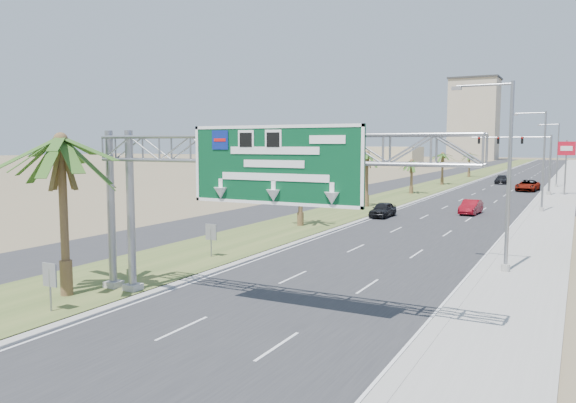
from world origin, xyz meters
The scene contains 24 objects.
road centered at (0.00, 110.00, 0.01)m, with size 12.00×300.00×0.02m, color #28282B.
sidewalk_right centered at (8.50, 110.00, 0.05)m, with size 4.00×300.00×0.10m, color #9E9B93.
median_grass centered at (-10.00, 110.00, 0.06)m, with size 7.00×300.00×0.12m, color #415726.
opposing_road centered at (-17.00, 110.00, 0.01)m, with size 8.00×300.00×0.02m, color #28282B.
sign_gantry centered at (-1.06, 9.93, 6.06)m, with size 16.75×1.24×7.50m.
palm_near centered at (-9.20, 8.00, 6.93)m, with size 5.70×5.70×8.35m.
palm_row_b centered at (-9.50, 32.00, 4.90)m, with size 3.99×3.99×5.95m.
palm_row_c centered at (-9.50, 48.00, 5.66)m, with size 3.99×3.99×6.75m.
palm_row_d centered at (-9.50, 66.00, 4.42)m, with size 3.99×3.99×5.45m.
palm_row_e centered at (-9.50, 85.00, 5.09)m, with size 3.99×3.99×6.15m.
palm_row_f centered at (-9.50, 110.00, 4.71)m, with size 3.99×3.99×5.75m.
streetlight_near centered at (7.30, 22.00, 4.69)m, with size 3.27×0.44×10.00m.
streetlight_mid centered at (7.30, 52.00, 4.69)m, with size 3.27×0.44×10.00m.
streetlight_far centered at (7.30, 88.00, 4.69)m, with size 3.27×0.44×10.00m.
signal_mast centered at (5.17, 71.97, 4.85)m, with size 10.28×0.71×8.00m.
median_signback_a centered at (-7.80, 6.00, 1.45)m, with size 0.75×0.08×2.08m.
median_signback_b centered at (-8.50, 18.00, 1.45)m, with size 0.75×0.08×2.08m.
tower_distant centered at (-32.00, 250.00, 17.50)m, with size 20.00×16.00×35.00m, color tan.
building_distant_left centered at (-45.00, 160.00, 3.00)m, with size 24.00×14.00×6.00m, color #C5B485.
car_left_lane centered at (-5.39, 41.00, 0.70)m, with size 1.65×4.11×1.40m, color black.
car_mid_lane centered at (1.50, 47.08, 0.70)m, with size 1.48×4.26×1.40m, color maroon.
car_right_lane centered at (4.10, 78.71, 0.81)m, with size 2.69×5.83×1.62m, color gray.
car_far centered at (-1.20, 93.07, 0.72)m, with size 2.02×4.96×1.44m, color black.
pole_sign_red_far centered at (9.00, 73.68, 5.74)m, with size 2.13×1.18×7.33m.
Camera 1 is at (10.77, -9.03, 6.78)m, focal length 35.00 mm.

